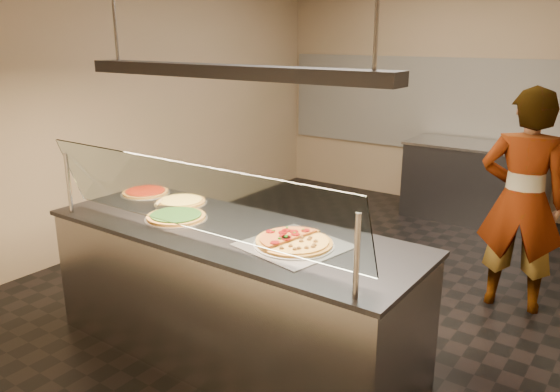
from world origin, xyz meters
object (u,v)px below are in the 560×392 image
Objects in this scene: pizza_spinach at (176,216)px; prep_table at (475,182)px; pizza_tomato at (146,192)px; pizza_spatula at (162,204)px; pizza_cheese at (181,201)px; serving_counter at (231,293)px; half_pizza_sausage at (310,246)px; sneeze_guard at (190,198)px; perforated_tray at (294,245)px; heat_lamp_housing at (225,71)px; half_pizza_pepperoni at (280,237)px; worker at (522,201)px.

pizza_spinach is 4.12m from prep_table.
pizza_tomato is 4.04m from prep_table.
pizza_spinach is at bearing -22.92° from pizza_spatula.
pizza_spatula is at bearing -98.28° from pizza_cheese.
prep_table is at bearing 83.20° from serving_counter.
half_pizza_sausage reaches higher than prep_table.
sneeze_guard is 0.69m from perforated_tray.
sneeze_guard is 0.85m from pizza_spatula.
heat_lamp_housing is (0.70, -0.06, 0.99)m from pizza_spatula.
pizza_spatula is at bearing 177.15° from half_pizza_pepperoni.
perforated_tray reaches higher than prep_table.
prep_table is (0.06, 3.94, -0.50)m from half_pizza_pepperoni.
prep_table is at bearing 92.35° from half_pizza_sausage.
sneeze_guard reaches higher than half_pizza_sausage.
heat_lamp_housing reaches higher than prep_table.
half_pizza_pepperoni is 0.22m from half_pizza_sausage.
sneeze_guard is 4.79× the size of half_pizza_sausage.
worker is 2.59m from heat_lamp_housing.
pizza_spatula is (-1.22, 0.06, 0.02)m from perforated_tray.
pizza_tomato is at bearing 154.51° from pizza_spatula.
pizza_tomato is at bearing 171.37° from perforated_tray.
sneeze_guard is at bearing -151.40° from half_pizza_sausage.
serving_counter is 1.46× the size of worker.
half_pizza_sausage is (0.22, -0.00, -0.01)m from half_pizza_pepperoni.
sneeze_guard is 2.67m from worker.
serving_counter is 10.09× the size of pizza_spatula.
perforated_tray is 1.50× the size of pizza_spinach.
perforated_tray is 0.37× the size of worker.
heat_lamp_housing is (0.00, 0.34, 0.72)m from sneeze_guard.
pizza_tomato is 0.44m from pizza_spatula.
pizza_spinach is at bearing -24.48° from pizza_tomato.
pizza_spinach is at bearing -49.78° from pizza_cheese.
pizza_spatula is 0.14× the size of worker.
sneeze_guard is 0.93m from pizza_cheese.
pizza_cheese is at bearing 139.79° from sneeze_guard.
prep_table is at bearing 72.82° from pizza_cheese.
worker reaches higher than pizza_spinach.
half_pizza_pepperoni is at bearing -90.91° from prep_table.
half_pizza_pepperoni is at bearing 0.69° from heat_lamp_housing.
prep_table is at bearing 66.96° from pizza_tomato.
half_pizza_sausage is 1.18m from heat_lamp_housing.
perforated_tray is at bearing -0.37° from half_pizza_pepperoni.
half_pizza_pepperoni is (0.41, 0.35, -0.26)m from sneeze_guard.
pizza_spatula is (-1.33, 0.06, 0.00)m from half_pizza_sausage.
serving_counter is 2.41m from worker.
pizza_spinach is (-0.96, -0.05, 0.01)m from perforated_tray.
perforated_tray is 1.64m from pizza_tomato.
sneeze_guard is at bearing -90.00° from serving_counter.
pizza_spatula is at bearing 31.65° from worker.
pizza_spinach is at bearing -173.46° from serving_counter.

